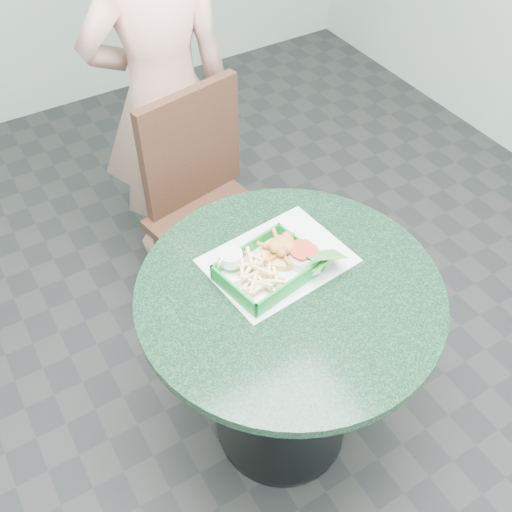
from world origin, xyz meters
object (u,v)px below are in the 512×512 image
cafe_table (287,331)px  dining_chair (207,198)px  food_basket (268,276)px  sauce_ramekin (233,257)px  diner_person (162,92)px  crab_sandwich (286,255)px

cafe_table → dining_chair: size_ratio=0.91×
food_basket → sauce_ramekin: 0.11m
cafe_table → diner_person: diner_person is taller
crab_sandwich → dining_chair: bearing=84.7°
dining_chair → food_basket: bearing=-111.9°
food_basket → cafe_table: bearing=-70.0°
diner_person → sauce_ramekin: size_ratio=24.69×
diner_person → food_basket: 0.98m
cafe_table → sauce_ramekin: size_ratio=13.02×
cafe_table → dining_chair: dining_chair is taller
food_basket → crab_sandwich: size_ratio=2.17×
crab_sandwich → sauce_ramekin: bearing=153.1°
cafe_table → dining_chair: bearing=81.9°
crab_sandwich → sauce_ramekin: crab_sandwich is taller
food_basket → diner_person: bearing=82.1°
diner_person → crab_sandwich: (-0.07, -0.96, -0.00)m
diner_person → crab_sandwich: size_ratio=13.59×
cafe_table → food_basket: size_ratio=3.31×
dining_chair → crab_sandwich: 0.67m
cafe_table → crab_sandwich: size_ratio=7.17×
diner_person → cafe_table: bearing=92.3°
cafe_table → crab_sandwich: crab_sandwich is taller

